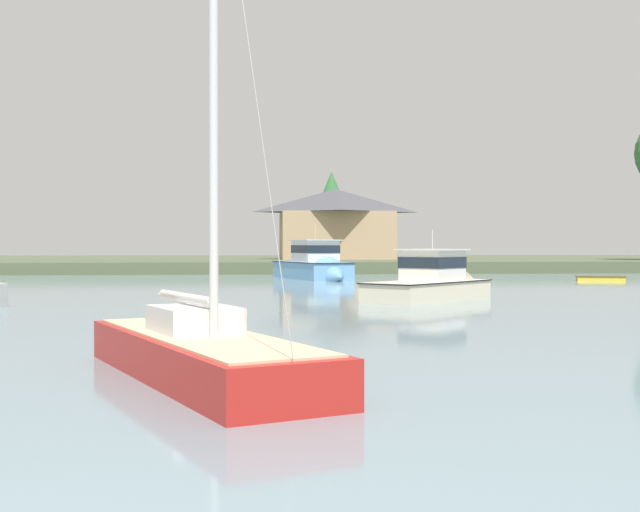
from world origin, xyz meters
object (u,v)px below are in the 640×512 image
object	(u,v)px
dinghy_yellow	(600,279)
cruiser_cream	(438,288)
sailboat_red	(202,366)
cruiser_skyblue	(317,270)

from	to	relation	value
dinghy_yellow	cruiser_cream	bearing A→B (deg)	-131.63
sailboat_red	cruiser_skyblue	distance (m)	44.18
cruiser_cream	sailboat_red	bearing A→B (deg)	-113.99
dinghy_yellow	cruiser_skyblue	bearing A→B (deg)	166.07
dinghy_yellow	cruiser_skyblue	xyz separation A→B (m)	(-19.20, 4.76, 0.55)
cruiser_cream	sailboat_red	xyz separation A→B (m)	(-9.57, -21.49, -0.28)
dinghy_yellow	sailboat_red	size ratio (longest dim) A/B	0.32
sailboat_red	cruiser_skyblue	xyz separation A→B (m)	(5.94, 43.78, 0.43)
dinghy_yellow	cruiser_skyblue	world-z (taller)	cruiser_skyblue
dinghy_yellow	sailboat_red	xyz separation A→B (m)	(-25.14, -39.02, 0.12)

